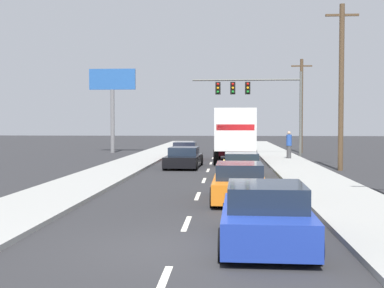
{
  "coord_description": "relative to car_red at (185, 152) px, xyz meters",
  "views": [
    {
      "loc": [
        1.05,
        -10.42,
        2.62
      ],
      "look_at": [
        -0.83,
        16.85,
        1.5
      ],
      "focal_mm": 47.67,
      "sensor_mm": 36.0,
      "label": 1
    }
  ],
  "objects": [
    {
      "name": "car_orange",
      "position": [
        3.41,
        -19.12,
        0.01
      ],
      "size": [
        1.88,
        4.07,
        1.28
      ],
      "color": "orange",
      "rests_on": "ground_plane"
    },
    {
      "name": "car_yellow",
      "position": [
        3.69,
        -11.46,
        -0.04
      ],
      "size": [
        1.91,
        4.53,
        1.19
      ],
      "color": "yellow",
      "rests_on": "ground_plane"
    },
    {
      "name": "car_blue",
      "position": [
        3.83,
        -25.27,
        0.03
      ],
      "size": [
        2.0,
        4.13,
        1.33
      ],
      "color": "#1E389E",
      "rests_on": "ground_plane"
    },
    {
      "name": "utility_pole_far",
      "position": [
        9.45,
        8.77,
        3.65
      ],
      "size": [
        1.8,
        0.28,
        8.19
      ],
      "color": "brown",
      "rests_on": "ground_plane"
    },
    {
      "name": "car_black",
      "position": [
        0.46,
        -6.43,
        -0.02
      ],
      "size": [
        2.08,
        4.7,
        1.21
      ],
      "color": "black",
      "rests_on": "ground_plane"
    },
    {
      "name": "box_truck",
      "position": [
        3.53,
        -2.28,
        1.41
      ],
      "size": [
        2.78,
        8.08,
        3.53
      ],
      "color": "white",
      "rests_on": "ground_plane"
    },
    {
      "name": "pedestrian_near_corner",
      "position": [
        7.36,
        0.01,
        0.52
      ],
      "size": [
        0.38,
        0.38,
        1.91
      ],
      "color": "#3F3F42",
      "rests_on": "sidewalk_right"
    },
    {
      "name": "car_red",
      "position": [
        0.0,
        0.0,
        0.0
      ],
      "size": [
        1.84,
        4.23,
        1.27
      ],
      "color": "red",
      "rests_on": "ground_plane"
    },
    {
      "name": "sidewalk_right",
      "position": [
        6.96,
        -5.82,
        -0.51
      ],
      "size": [
        2.93,
        80.0,
        0.14
      ],
      "primitive_type": "cube",
      "color": "#9E9E99",
      "rests_on": "ground_plane"
    },
    {
      "name": "lane_markings",
      "position": [
        1.95,
        -3.1,
        -0.58
      ],
      "size": [
        0.14,
        62.0,
        0.01
      ],
      "color": "silver",
      "rests_on": "ground_plane"
    },
    {
      "name": "traffic_signal_mast",
      "position": [
        4.83,
        4.18,
        4.41
      ],
      "size": [
        8.6,
        0.69,
        6.66
      ],
      "color": "#595B56",
      "rests_on": "ground_plane"
    },
    {
      "name": "ground_plane",
      "position": [
        1.95,
        -0.82,
        -0.58
      ],
      "size": [
        140.0,
        140.0,
        0.0
      ],
      "primitive_type": "plane",
      "color": "#2B2B2D"
    },
    {
      "name": "roadside_billboard",
      "position": [
        -7.11,
        8.19,
        4.7
      ],
      "size": [
        4.1,
        0.36,
        7.4
      ],
      "color": "slate",
      "rests_on": "ground_plane"
    },
    {
      "name": "sidewalk_left",
      "position": [
        -3.07,
        -5.82,
        -0.51
      ],
      "size": [
        2.93,
        80.0,
        0.14
      ],
      "primitive_type": "cube",
      "color": "#9E9E99",
      "rests_on": "ground_plane"
    },
    {
      "name": "utility_pole_mid",
      "position": [
        9.24,
        -7.74,
        4.11
      ],
      "size": [
        1.8,
        0.28,
        9.11
      ],
      "color": "brown",
      "rests_on": "ground_plane"
    }
  ]
}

